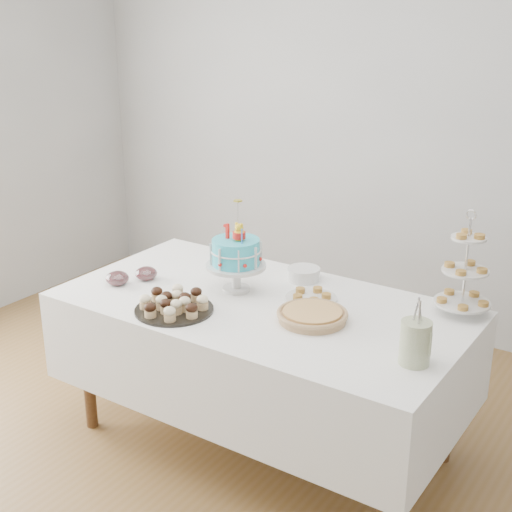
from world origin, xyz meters
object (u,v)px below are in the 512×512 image
Objects in this scene: cupcake_tray at (174,303)px; jam_bowl_a at (117,278)px; birthday_cake at (236,267)px; jam_bowl_b at (146,274)px; tiered_stand at (465,271)px; plate_stack at (304,274)px; table at (261,346)px; utensil_pitcher at (415,341)px; pie at (312,315)px; pastry_plate at (311,296)px.

jam_bowl_a is (-0.44, 0.09, -0.01)m from cupcake_tray.
jam_bowl_b is at bearing -160.13° from birthday_cake.
cupcake_tray is 0.74× the size of tiered_stand.
cupcake_tray is at bearing -114.43° from plate_stack.
jam_bowl_a is (-0.72, -0.21, 0.26)m from table.
utensil_pitcher is at bearing 1.63° from jam_bowl_a.
jam_bowl_a is 1.03× the size of jam_bowl_b.
pie is 0.71m from tiered_stand.
pastry_plate is at bearing 19.91° from birthday_cake.
pie is at bearing -8.11° from birthday_cake.
tiered_stand reaches higher than cupcake_tray.
table is at bearing 177.27° from utensil_pitcher.
jam_bowl_b is (-0.83, -0.24, 0.02)m from pastry_plate.
pastry_plate is at bearing -159.60° from tiered_stand.
pastry_plate is 0.73m from utensil_pitcher.
table is 17.06× the size of jam_bowl_b.
birthday_cake reaches higher than jam_bowl_b.
tiered_stand is 2.96× the size of plate_stack.
birthday_cake is 1.07m from tiered_stand.
utensil_pitcher is at bearing -11.47° from table.
birthday_cake is at bearing -163.84° from pastry_plate.
pie is 1.92× the size of plate_stack.
cupcake_tray is at bearing -101.11° from birthday_cake.
plate_stack is 0.94m from jam_bowl_a.
tiered_stand reaches higher than jam_bowl_b.
table is at bearing 6.95° from jam_bowl_b.
jam_bowl_a reaches higher than jam_bowl_b.
jam_bowl_a reaches higher than plate_stack.
birthday_cake is 0.39m from pastry_plate.
table is 0.34m from pastry_plate.
utensil_pitcher reaches higher than jam_bowl_a.
birthday_cake is at bearing 16.12° from jam_bowl_b.
plate_stack is (0.02, 0.36, 0.26)m from table.
pie is at bearing 23.93° from cupcake_tray.
table is 5.29× the size of cupcake_tray.
pie is at bearing -59.26° from pastry_plate.
jam_bowl_b reaches higher than pastry_plate.
pastry_plate is at bearing 161.91° from utensil_pitcher.
jam_bowl_a is 0.15m from jam_bowl_b.
cupcake_tray is 1.33× the size of utensil_pitcher.
plate_stack is (0.21, 0.30, -0.09)m from birthday_cake.
birthday_cake is at bearing 176.29° from utensil_pitcher.
table is 3.91× the size of tiered_stand.
tiered_stand is (0.82, 0.40, 0.43)m from table.
pastry_plate is (0.36, 0.10, -0.11)m from birthday_cake.
cupcake_tray is at bearing -11.73° from jam_bowl_a.
jam_bowl_a reaches higher than table.
birthday_cake reaches higher than jam_bowl_a.
jam_bowl_b reaches higher than plate_stack.
jam_bowl_b is at bearing -163.86° from pastry_plate.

